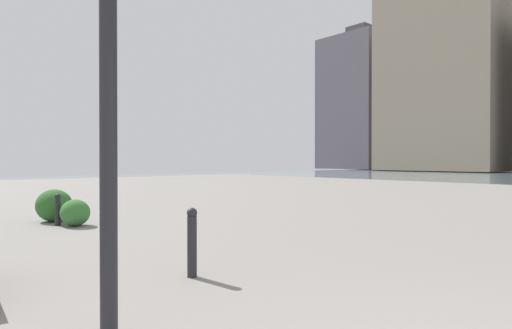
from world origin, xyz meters
The scene contains 6 objects.
building_annex centered at (29.22, -61.97, 17.27)m, with size 17.27×13.71×36.61m.
building_highrise centered at (45.76, -64.02, 11.97)m, with size 11.56×13.11×26.01m.
bollard_near centered at (4.43, -0.58, 0.45)m, with size 0.13×0.13×0.87m.
bollard_mid centered at (10.00, -0.61, 0.37)m, with size 0.13×0.13×0.72m.
shrub_low centered at (10.71, -0.74, 0.38)m, with size 0.91×0.81×0.77m.
shrub_round centered at (9.66, -0.88, 0.30)m, with size 0.70×0.63×0.59m.
Camera 1 is at (-0.07, 2.30, 1.46)m, focal length 29.74 mm.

